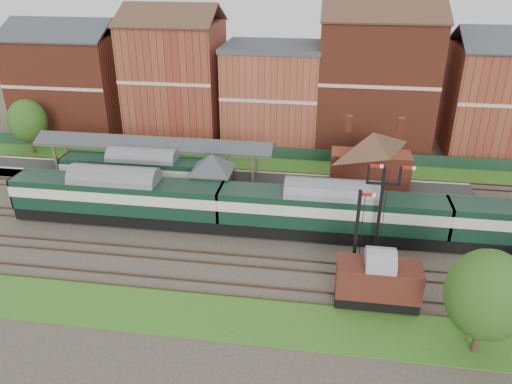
# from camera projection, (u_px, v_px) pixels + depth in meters

# --- Properties ---
(ground) EXTENTS (160.00, 160.00, 0.00)m
(ground) POSITION_uv_depth(u_px,v_px,m) (238.00, 230.00, 45.40)
(ground) COLOR #473D33
(ground) RESTS_ON ground
(grass_back) EXTENTS (90.00, 4.50, 0.06)m
(grass_back) POSITION_uv_depth(u_px,v_px,m) (263.00, 164.00, 59.66)
(grass_back) COLOR #2D6619
(grass_back) RESTS_ON ground
(grass_front) EXTENTS (90.00, 5.00, 0.06)m
(grass_front) POSITION_uv_depth(u_px,v_px,m) (207.00, 315.00, 34.68)
(grass_front) COLOR #2D6619
(grass_front) RESTS_ON ground
(fence) EXTENTS (90.00, 0.12, 1.50)m
(fence) POSITION_uv_depth(u_px,v_px,m) (265.00, 152.00, 61.14)
(fence) COLOR #193823
(fence) RESTS_ON ground
(platform) EXTENTS (55.00, 3.40, 1.00)m
(platform) POSITION_uv_depth(u_px,v_px,m) (210.00, 179.00, 54.56)
(platform) COLOR #2D2D2D
(platform) RESTS_ON ground
(signal_box) EXTENTS (5.40, 5.40, 6.00)m
(signal_box) POSITION_uv_depth(u_px,v_px,m) (213.00, 182.00, 47.33)
(signal_box) COLOR #637B57
(signal_box) RESTS_ON ground
(brick_hut) EXTENTS (3.20, 2.64, 2.94)m
(brick_hut) POSITION_uv_depth(u_px,v_px,m) (296.00, 206.00, 47.11)
(brick_hut) COLOR maroon
(brick_hut) RESTS_ON ground
(station_building) EXTENTS (8.10, 8.10, 5.90)m
(station_building) POSITION_uv_depth(u_px,v_px,m) (371.00, 158.00, 50.77)
(station_building) COLOR brown
(station_building) RESTS_ON platform
(canopy) EXTENTS (26.00, 3.89, 4.08)m
(canopy) POSITION_uv_depth(u_px,v_px,m) (154.00, 141.00, 53.62)
(canopy) COLOR #49492D
(canopy) RESTS_ON platform
(semaphore_bracket) EXTENTS (3.60, 0.25, 8.18)m
(semaphore_bracket) POSITION_uv_depth(u_px,v_px,m) (381.00, 206.00, 39.54)
(semaphore_bracket) COLOR black
(semaphore_bracket) RESTS_ON ground
(semaphore_siding) EXTENTS (1.23, 0.25, 8.00)m
(semaphore_siding) POSITION_uv_depth(u_px,v_px,m) (356.00, 238.00, 36.00)
(semaphore_siding) COLOR black
(semaphore_siding) RESTS_ON ground
(town_backdrop) EXTENTS (69.00, 10.00, 16.00)m
(town_backdrop) POSITION_uv_depth(u_px,v_px,m) (271.00, 88.00, 64.72)
(town_backdrop) COLOR brown
(town_backdrop) RESTS_ON ground
(dmu_train) EXTENTS (58.51, 3.07, 4.50)m
(dmu_train) POSITION_uv_depth(u_px,v_px,m) (331.00, 211.00, 43.16)
(dmu_train) COLOR black
(dmu_train) RESTS_ON ground
(platform_railcar) EXTENTS (17.29, 2.73, 3.98)m
(platform_railcar) POSITION_uv_depth(u_px,v_px,m) (144.00, 172.00, 51.70)
(platform_railcar) COLOR black
(platform_railcar) RESTS_ON ground
(goods_van_a) EXTENTS (5.81, 2.52, 3.53)m
(goods_van_a) POSITION_uv_depth(u_px,v_px,m) (378.00, 281.00, 34.92)
(goods_van_a) COLOR black
(goods_van_a) RESTS_ON ground
(tree_far) EXTENTS (4.97, 4.97, 7.24)m
(tree_far) POSITION_uv_depth(u_px,v_px,m) (487.00, 295.00, 29.65)
(tree_far) COLOR #382619
(tree_far) RESTS_ON ground
(tree_back) EXTENTS (4.69, 4.69, 6.85)m
(tree_back) POSITION_uv_depth(u_px,v_px,m) (27.00, 121.00, 61.37)
(tree_back) COLOR #382619
(tree_back) RESTS_ON ground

